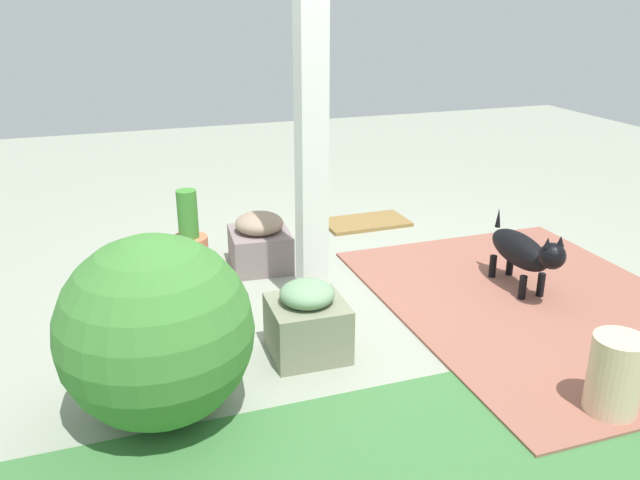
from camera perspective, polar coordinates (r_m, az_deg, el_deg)
ground_plane at (r=4.24m, az=3.61°, el=-4.81°), size 12.00×12.00×0.00m
brick_path at (r=4.31m, az=18.54°, el=-5.38°), size 1.80×2.40×0.02m
porch_pillar at (r=3.74m, az=-0.77°, el=10.29°), size 0.16×0.16×2.30m
stone_planter_nearest at (r=4.60m, az=-5.26°, el=-0.21°), size 0.44×0.47×0.40m
stone_planter_mid at (r=3.49m, az=-1.11°, el=-7.15°), size 0.41×0.39×0.42m
round_shrub at (r=2.99m, az=-14.13°, el=-7.70°), size 0.87×0.87×0.87m
terracotta_pot_tall at (r=4.83m, az=-11.36°, el=0.47°), size 0.26×0.26×0.52m
dog at (r=4.37m, az=17.34°, el=-0.97°), size 0.21×0.71×0.48m
ceramic_urn at (r=3.32m, az=24.35°, el=-10.78°), size 0.24×0.24×0.39m
doormat at (r=5.52m, az=4.02°, el=1.55°), size 0.71×0.40×0.03m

